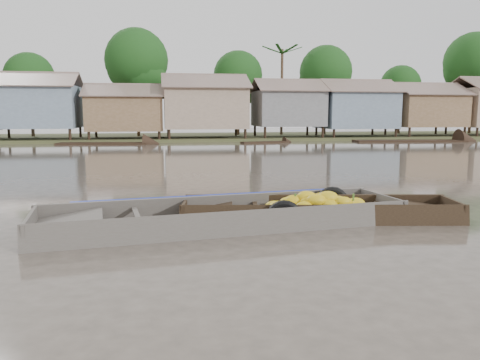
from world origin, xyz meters
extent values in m
plane|color=#473F36|center=(0.00, 0.00, 0.00)|extent=(120.00, 120.00, 0.00)
cube|color=#384723|center=(0.00, 33.00, 0.00)|extent=(120.00, 12.00, 0.50)
cube|color=slate|center=(-10.50, 29.50, 2.70)|extent=(6.20, 5.20, 3.20)
cube|color=brown|center=(-10.50, 28.10, 4.75)|extent=(6.60, 3.02, 1.28)
cube|color=brown|center=(-10.50, 30.90, 4.75)|extent=(6.60, 3.02, 1.28)
cube|color=brown|center=(-3.80, 29.50, 2.20)|extent=(5.80, 4.60, 2.70)
cube|color=brown|center=(-3.80, 28.26, 4.00)|extent=(6.20, 2.67, 1.14)
cube|color=brown|center=(-3.80, 30.74, 4.00)|extent=(6.20, 2.67, 1.14)
cube|color=gray|center=(2.50, 29.50, 2.65)|extent=(6.50, 5.30, 3.30)
cube|color=brown|center=(2.50, 28.07, 4.75)|extent=(6.90, 3.08, 1.31)
cube|color=brown|center=(2.50, 30.93, 4.75)|extent=(6.90, 3.08, 1.31)
cube|color=slate|center=(9.50, 29.50, 2.60)|extent=(5.40, 4.70, 2.90)
cube|color=brown|center=(9.50, 28.23, 4.50)|extent=(5.80, 2.73, 1.17)
cube|color=brown|center=(9.50, 30.77, 4.50)|extent=(5.80, 2.73, 1.17)
cube|color=slate|center=(15.50, 29.50, 2.50)|extent=(6.00, 5.00, 3.10)
cube|color=brown|center=(15.50, 28.15, 4.50)|extent=(6.40, 2.90, 1.24)
cube|color=brown|center=(15.50, 30.85, 4.50)|extent=(6.40, 2.90, 1.24)
cube|color=brown|center=(22.00, 29.50, 2.45)|extent=(5.70, 4.90, 2.80)
cube|color=brown|center=(22.00, 28.18, 4.30)|extent=(6.10, 2.85, 1.21)
cube|color=brown|center=(22.00, 30.82, 4.30)|extent=(6.10, 2.85, 1.21)
cylinder|color=#473323|center=(-12.00, 34.00, 2.45)|extent=(0.28, 0.28, 4.90)
sphere|color=black|center=(-12.00, 34.00, 5.25)|extent=(4.20, 4.20, 4.20)
cylinder|color=#473323|center=(-3.00, 33.00, 3.15)|extent=(0.28, 0.28, 6.30)
sphere|color=black|center=(-3.00, 33.00, 6.75)|extent=(5.40, 5.40, 5.40)
cylinder|color=#473323|center=(6.00, 34.00, 2.62)|extent=(0.28, 0.28, 5.25)
sphere|color=black|center=(6.00, 34.00, 5.62)|extent=(4.50, 4.50, 4.50)
cylinder|color=#473323|center=(14.00, 33.00, 2.80)|extent=(0.28, 0.28, 5.60)
sphere|color=black|center=(14.00, 33.00, 6.00)|extent=(4.80, 4.80, 4.80)
cylinder|color=#473323|center=(22.00, 34.00, 2.27)|extent=(0.28, 0.28, 4.55)
sphere|color=black|center=(22.00, 34.00, 4.88)|extent=(3.90, 3.90, 3.90)
cylinder|color=#473323|center=(29.00, 33.00, 3.32)|extent=(0.28, 0.28, 6.65)
sphere|color=black|center=(29.00, 33.00, 7.12)|extent=(5.70, 5.70, 5.70)
cylinder|color=#473323|center=(10.00, 33.50, 4.00)|extent=(0.24, 0.24, 8.00)
cube|color=black|center=(2.30, 0.50, -0.08)|extent=(5.88, 2.01, 0.08)
cube|color=black|center=(2.40, 1.12, 0.15)|extent=(5.86, 1.09, 0.55)
cube|color=black|center=(2.20, -0.12, 0.15)|extent=(5.86, 1.09, 0.55)
cube|color=black|center=(5.16, 0.04, 0.15)|extent=(0.26, 1.28, 0.52)
cube|color=black|center=(4.66, 0.12, 0.22)|extent=(1.17, 1.25, 0.20)
cube|color=black|center=(-0.55, 0.96, 0.15)|extent=(0.26, 1.28, 0.52)
cube|color=black|center=(-0.05, 0.88, 0.22)|extent=(1.17, 1.25, 0.20)
cube|color=black|center=(0.94, 0.72, 0.26)|extent=(0.29, 1.23, 0.05)
cube|color=black|center=(3.67, 0.28, 0.26)|extent=(0.29, 1.23, 0.05)
ellipsoid|color=gold|center=(2.67, 0.38, 0.38)|extent=(0.48, 0.37, 0.27)
ellipsoid|color=gold|center=(1.60, 0.40, 0.26)|extent=(0.46, 0.35, 0.26)
ellipsoid|color=gold|center=(2.09, 0.67, 0.35)|extent=(0.46, 0.35, 0.26)
ellipsoid|color=gold|center=(2.19, 0.78, 0.30)|extent=(0.42, 0.32, 0.24)
ellipsoid|color=gold|center=(2.18, 0.36, 0.43)|extent=(0.49, 0.38, 0.28)
ellipsoid|color=gold|center=(2.35, 0.59, 0.44)|extent=(0.40, 0.30, 0.22)
ellipsoid|color=gold|center=(3.06, 0.23, 0.29)|extent=(0.48, 0.37, 0.27)
ellipsoid|color=gold|center=(1.52, 0.32, 0.21)|extent=(0.51, 0.39, 0.29)
ellipsoid|color=gold|center=(1.43, 0.60, 0.26)|extent=(0.52, 0.40, 0.29)
ellipsoid|color=gold|center=(1.78, 0.64, 0.37)|extent=(0.52, 0.40, 0.29)
ellipsoid|color=gold|center=(2.46, 0.44, 0.46)|extent=(0.53, 0.41, 0.30)
ellipsoid|color=gold|center=(2.36, 0.38, 0.37)|extent=(0.46, 0.36, 0.26)
ellipsoid|color=gold|center=(1.51, 0.42, 0.25)|extent=(0.52, 0.40, 0.29)
ellipsoid|color=gold|center=(2.06, 0.85, 0.34)|extent=(0.41, 0.32, 0.23)
ellipsoid|color=gold|center=(3.23, -0.01, 0.19)|extent=(0.43, 0.33, 0.24)
ellipsoid|color=gold|center=(3.01, 0.68, 0.23)|extent=(0.45, 0.35, 0.25)
ellipsoid|color=gold|center=(2.67, 0.84, 0.24)|extent=(0.43, 0.33, 0.24)
ellipsoid|color=gold|center=(2.07, 0.46, 0.37)|extent=(0.48, 0.37, 0.27)
ellipsoid|color=gold|center=(1.57, 0.31, 0.19)|extent=(0.50, 0.39, 0.28)
ellipsoid|color=gold|center=(2.35, 0.14, 0.22)|extent=(0.42, 0.32, 0.24)
ellipsoid|color=gold|center=(2.27, 0.64, 0.36)|extent=(0.49, 0.38, 0.28)
ellipsoid|color=gold|center=(2.17, 0.73, 0.33)|extent=(0.46, 0.35, 0.26)
ellipsoid|color=gold|center=(3.17, 0.59, 0.28)|extent=(0.51, 0.39, 0.28)
ellipsoid|color=gold|center=(1.37, 0.79, 0.23)|extent=(0.47, 0.36, 0.27)
ellipsoid|color=gold|center=(2.46, 0.28, 0.33)|extent=(0.45, 0.35, 0.25)
ellipsoid|color=gold|center=(2.62, 0.81, 0.26)|extent=(0.45, 0.34, 0.25)
ellipsoid|color=gold|center=(1.34, 0.60, 0.17)|extent=(0.40, 0.31, 0.23)
ellipsoid|color=gold|center=(1.90, 0.28, 0.32)|extent=(0.40, 0.31, 0.22)
ellipsoid|color=gold|center=(1.65, 0.67, 0.34)|extent=(0.44, 0.34, 0.25)
ellipsoid|color=gold|center=(2.75, 0.26, 0.40)|extent=(0.41, 0.31, 0.23)
ellipsoid|color=gold|center=(2.04, 0.60, 0.46)|extent=(0.49, 0.38, 0.28)
ellipsoid|color=gold|center=(1.34, 0.31, 0.14)|extent=(0.41, 0.32, 0.23)
cylinder|color=#3F6626|center=(1.79, 0.58, 0.46)|extent=(0.04, 0.04, 0.19)
cylinder|color=#3F6626|center=(2.51, 0.47, 0.46)|extent=(0.04, 0.04, 0.19)
cylinder|color=#3F6626|center=(3.03, 0.38, 0.46)|extent=(0.04, 0.04, 0.19)
torus|color=black|center=(2.83, 1.14, 0.17)|extent=(0.85, 0.32, 0.83)
torus|color=black|center=(1.36, -0.07, 0.17)|extent=(0.77, 0.30, 0.74)
cube|color=#49433E|center=(0.20, 0.24, -0.08)|extent=(7.43, 2.47, 0.08)
cube|color=#49433E|center=(0.09, 1.13, 0.18)|extent=(7.41, 1.09, 0.60)
cube|color=#49433E|center=(0.31, -0.64, 0.18)|extent=(7.41, 1.09, 0.60)
cube|color=#49433E|center=(3.82, 0.70, 0.18)|extent=(0.29, 1.81, 0.56)
cube|color=#49433E|center=(3.19, 0.62, 0.25)|extent=(1.45, 1.72, 0.24)
cube|color=#49433E|center=(-3.42, -0.22, 0.18)|extent=(0.29, 1.81, 0.56)
cube|color=#49433E|center=(-2.79, -0.14, 0.25)|extent=(1.45, 1.72, 0.24)
cube|color=#49433E|center=(-1.53, 0.02, 0.30)|extent=(0.32, 1.75, 0.05)
cube|color=#49433E|center=(1.93, 0.46, 0.30)|extent=(0.32, 1.75, 0.05)
cube|color=#665E54|center=(0.20, 0.24, -0.04)|extent=(5.68, 2.11, 0.02)
cube|color=navy|center=(0.08, 1.18, 0.41)|extent=(5.99, 0.84, 0.15)
torus|color=olive|center=(3.18, 0.32, -0.01)|extent=(0.42, 0.42, 0.06)
torus|color=olive|center=(3.18, 0.32, 0.03)|extent=(0.34, 0.34, 0.06)
cube|color=black|center=(6.59, 25.36, -0.05)|extent=(3.67, 1.48, 0.35)
cube|color=black|center=(18.21, 25.13, -0.05)|extent=(8.78, 2.78, 0.35)
cube|color=black|center=(-5.25, 25.96, -0.05)|extent=(6.57, 2.27, 0.35)
camera|label=1|loc=(-1.03, -9.01, 2.28)|focal=35.00mm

